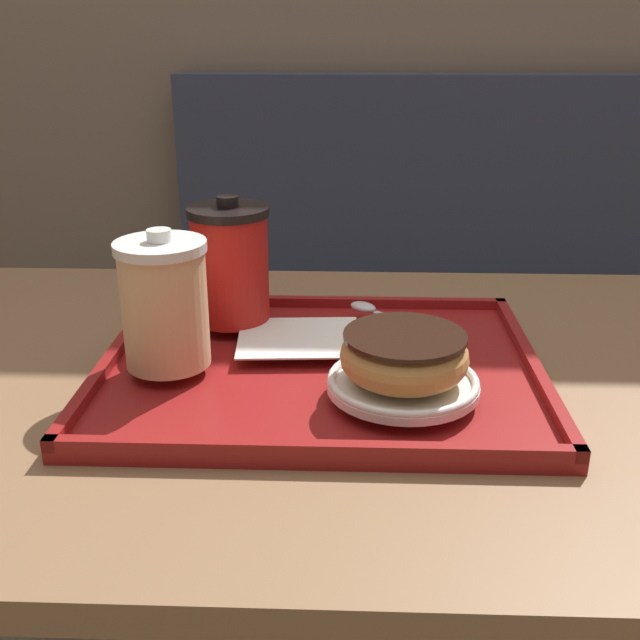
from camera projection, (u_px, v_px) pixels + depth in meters
booth_bench at (416, 381)px, 1.77m from camera, size 1.12×0.44×1.00m
cafe_table at (299, 492)px, 0.87m from camera, size 1.09×0.71×0.75m
serving_tray at (320, 369)px, 0.80m from camera, size 0.46×0.37×0.02m
napkin_paper at (299, 337)px, 0.84m from camera, size 0.14×0.12×0.00m
coffee_cup_front at (165, 303)px, 0.75m from camera, size 0.09×0.09×0.14m
coffee_cup_rear at (230, 263)px, 0.87m from camera, size 0.09×0.09×0.15m
plate_with_chocolate_donut at (403, 382)px, 0.72m from camera, size 0.15×0.15×0.01m
donut_chocolate_glazed at (404, 355)px, 0.71m from camera, size 0.12×0.12×0.04m
spoon at (380, 312)px, 0.90m from camera, size 0.13×0.11×0.01m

